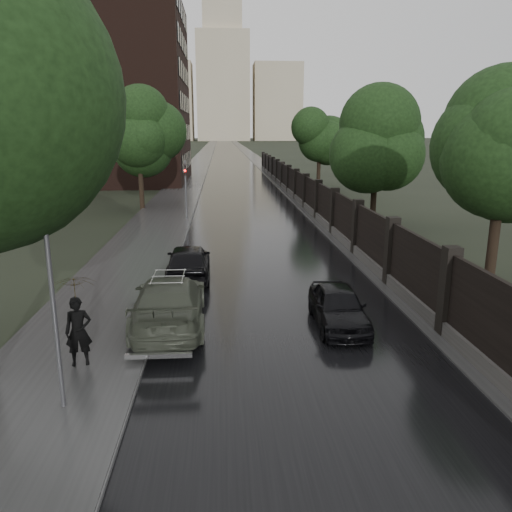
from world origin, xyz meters
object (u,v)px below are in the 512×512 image
(tree_right_c, at_px, (320,141))
(pedestrian_umbrella, at_px, (75,295))
(volga_sedan, at_px, (169,302))
(car_right_near, at_px, (338,306))
(tree_left_far, at_px, (139,140))
(lamp_post, at_px, (52,295))
(hatchback_left, at_px, (188,262))
(tree_right_a, at_px, (503,160))
(traffic_light, at_px, (186,185))
(tree_right_b, at_px, (377,147))

(tree_right_c, height_order, pedestrian_umbrella, tree_right_c)
(volga_sedan, xyz_separation_m, car_right_near, (5.20, -0.38, -0.14))
(tree_left_far, distance_m, pedestrian_umbrella, 26.82)
(lamp_post, distance_m, hatchback_left, 10.25)
(lamp_post, height_order, hatchback_left, lamp_post)
(lamp_post, height_order, pedestrian_umbrella, lamp_post)
(hatchback_left, bearing_deg, lamp_post, 77.01)
(hatchback_left, relative_size, car_right_near, 1.15)
(tree_right_a, height_order, tree_right_c, same)
(pedestrian_umbrella, bearing_deg, tree_left_far, 84.30)
(tree_left_far, relative_size, volga_sedan, 1.39)
(car_right_near, bearing_deg, traffic_light, 108.34)
(lamp_post, bearing_deg, traffic_light, 87.32)
(volga_sedan, distance_m, car_right_near, 5.22)
(tree_right_a, height_order, hatchback_left, tree_right_a)
(traffic_light, relative_size, volga_sedan, 0.75)
(pedestrian_umbrella, bearing_deg, hatchback_left, 63.21)
(lamp_post, bearing_deg, car_right_near, 32.52)
(traffic_light, distance_m, pedestrian_umbrella, 21.55)
(hatchback_left, bearing_deg, tree_left_far, -77.05)
(tree_right_b, relative_size, car_right_near, 1.87)
(traffic_light, height_order, pedestrian_umbrella, traffic_light)
(tree_right_a, height_order, car_right_near, tree_right_a)
(lamp_post, relative_size, pedestrian_umbrella, 1.85)
(traffic_light, height_order, volga_sedan, traffic_light)
(volga_sedan, height_order, car_right_near, volga_sedan)
(tree_left_far, height_order, tree_right_a, tree_left_far)
(tree_right_c, height_order, volga_sedan, tree_right_c)
(tree_right_a, distance_m, tree_right_c, 32.00)
(tree_right_a, height_order, traffic_light, tree_right_a)
(tree_right_c, bearing_deg, lamp_post, -108.52)
(volga_sedan, bearing_deg, car_right_near, 173.76)
(tree_left_far, distance_m, traffic_light, 6.84)
(tree_right_b, bearing_deg, car_right_near, -110.20)
(tree_right_a, height_order, pedestrian_umbrella, tree_right_a)
(tree_right_a, distance_m, pedestrian_umbrella, 14.12)
(tree_right_c, relative_size, lamp_post, 1.37)
(tree_right_b, distance_m, hatchback_left, 15.76)
(traffic_light, bearing_deg, pedestrian_umbrella, -93.34)
(tree_right_b, relative_size, lamp_post, 1.37)
(pedestrian_umbrella, bearing_deg, tree_right_a, 8.10)
(tree_right_c, xyz_separation_m, lamp_post, (-12.90, -38.50, -2.28))
(volga_sedan, bearing_deg, hatchback_left, -95.21)
(tree_right_c, xyz_separation_m, traffic_light, (-11.80, -15.01, -2.55))
(car_right_near, bearing_deg, tree_right_c, 81.28)
(car_right_near, relative_size, pedestrian_umbrella, 1.35)
(tree_right_b, bearing_deg, pedestrian_umbrella, -125.19)
(tree_right_a, distance_m, lamp_post, 14.62)
(pedestrian_umbrella, bearing_deg, tree_right_c, 59.36)
(hatchback_left, bearing_deg, volga_sedan, 85.78)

